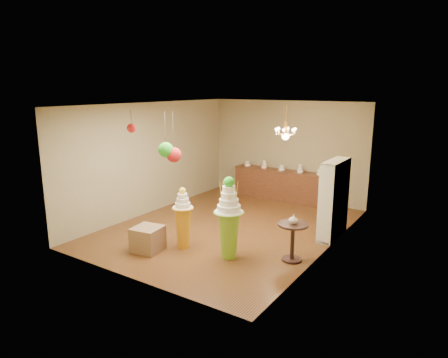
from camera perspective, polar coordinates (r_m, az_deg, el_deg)
The scene contains 17 objects.
floor at distance 9.96m, azimuth 0.69°, elevation -6.89°, with size 6.50×6.50×0.00m, color #533116.
ceiling at distance 9.37m, azimuth 0.74°, elevation 10.61°, with size 6.50×6.50×0.00m, color white.
wall_back at distance 12.37m, azimuth 8.89°, elevation 4.07°, with size 5.00×0.04×3.00m, color gray.
wall_front at distance 7.12m, azimuth -13.59°, elevation -2.81°, with size 5.00×0.04×3.00m, color gray.
wall_left at distance 11.08m, azimuth -10.25°, elevation 2.98°, with size 0.04×6.50×3.00m, color gray.
wall_right at distance 8.50m, azimuth 15.04°, elevation -0.31°, with size 0.04×6.50×3.00m, color gray.
pedestal_green at distance 8.05m, azimuth 0.69°, elevation -6.41°, with size 0.73×0.73×1.69m.
pedestal_orange at distance 8.63m, azimuth -5.85°, elevation -6.21°, with size 0.56×0.56×1.34m.
burlap_riser at distance 8.68m, azimuth -10.84°, elevation -8.39°, with size 0.57×0.57×0.52m, color #8B6D4C.
sideboard at distance 12.33m, azimuth 8.18°, elevation -0.79°, with size 3.04×0.54×1.16m.
shelving_unit at distance 9.44m, azimuth 15.45°, elevation -2.78°, with size 0.33×1.20×1.80m.
round_table at distance 8.09m, azimuth 9.77°, elevation -8.13°, with size 0.80×0.80×0.78m.
vase at distance 7.97m, azimuth 9.88°, elevation -5.66°, with size 0.18×0.18×0.19m, color beige.
pom_red_left at distance 7.70m, azimuth -7.18°, elevation 3.45°, with size 0.29×0.29×1.02m.
pom_green_mid at distance 7.67m, azimuth -8.33°, elevation 4.16°, with size 0.29×0.29×0.91m.
pom_red_right at distance 7.41m, azimuth -13.07°, elevation 7.10°, with size 0.17×0.17×0.41m.
chandelier at distance 9.63m, azimuth 8.79°, elevation 6.36°, with size 0.68×0.68×0.85m.
Camera 1 is at (5.05, -7.88, 3.40)m, focal length 32.00 mm.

